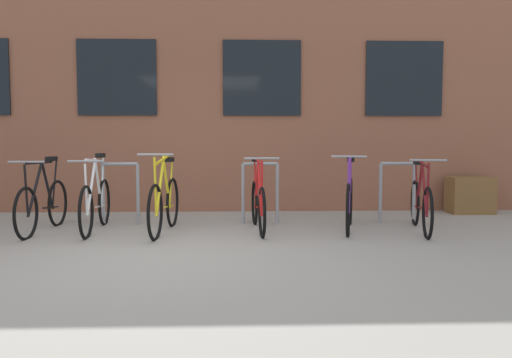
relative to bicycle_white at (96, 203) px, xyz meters
The scene contains 10 objects.
ground_plane 1.82m from the bicycle_white, 51.91° to the right, with size 42.00×42.00×0.00m, color #9E998E.
storefront_building 6.21m from the bicycle_white, 79.25° to the left, with size 28.00×8.00×4.76m.
bike_rack 1.32m from the bicycle_white, 22.37° to the left, with size 6.54×0.05×0.89m.
bicycle_white is the anchor object (origin of this frame).
bicycle_purple 3.40m from the bicycle_white, ahead, with size 0.55×1.64×1.03m.
bicycle_red 2.16m from the bicycle_white, ahead, with size 0.44×1.66×1.01m.
bicycle_yellow 0.94m from the bicycle_white, ahead, with size 0.44×1.71×1.06m.
bicycle_maroon 4.33m from the bicycle_white, ahead, with size 0.50×1.68×0.99m.
bicycle_black 0.68m from the bicycle_white, behind, with size 0.44×1.68×1.00m.
planter_box 5.92m from the bicycle_white, 14.19° to the left, with size 0.70×0.44×0.60m, color brown.
Camera 1 is at (0.80, -5.41, 1.20)m, focal length 35.75 mm.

